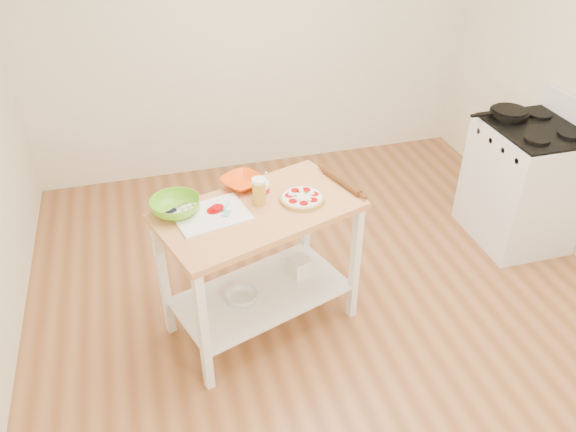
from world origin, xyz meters
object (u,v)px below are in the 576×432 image
at_px(yogurt_tub, 262,189).
at_px(shelf_bin, 299,266).
at_px(skillet, 509,113).
at_px(knife, 175,209).
at_px(spatula, 227,209).
at_px(pizza, 302,198).
at_px(orange_bowl, 242,182).
at_px(rolling_pin, 341,181).
at_px(prep_island, 260,244).
at_px(shelf_glass_bowl, 242,297).
at_px(green_bowl, 175,206).
at_px(beer_pint, 259,191).
at_px(gas_stove, 523,183).
at_px(cutting_board, 210,214).

height_order(yogurt_tub, shelf_bin, yogurt_tub).
height_order(skillet, knife, skillet).
xyz_separation_m(spatula, yogurt_tub, (0.23, 0.10, 0.03)).
distance_m(pizza, orange_bowl, 0.39).
relative_size(knife, rolling_pin, 0.67).
relative_size(orange_bowl, rolling_pin, 0.67).
relative_size(prep_island, shelf_glass_bowl, 6.37).
bearing_deg(orange_bowl, green_bowl, -156.55).
bearing_deg(skillet, rolling_pin, -157.14).
xyz_separation_m(spatula, beer_pint, (0.20, 0.03, 0.07)).
bearing_deg(orange_bowl, gas_stove, 3.90).
bearing_deg(prep_island, orange_bowl, 98.33).
xyz_separation_m(skillet, shelf_glass_bowl, (-2.18, -0.67, -0.68)).
height_order(prep_island, shelf_glass_bowl, prep_island).
distance_m(prep_island, beer_pint, 0.34).
distance_m(pizza, rolling_pin, 0.30).
bearing_deg(spatula, rolling_pin, -51.05).
bearing_deg(cutting_board, beer_pint, -3.89).
bearing_deg(shelf_bin, beer_pint, -167.28).
height_order(spatula, beer_pint, beer_pint).
distance_m(gas_stove, yogurt_tub, 2.17).
distance_m(prep_island, skillet, 2.16).
distance_m(green_bowl, shelf_glass_bowl, 0.74).
relative_size(prep_island, cutting_board, 2.84).
height_order(spatula, green_bowl, green_bowl).
relative_size(gas_stove, knife, 4.71).
bearing_deg(shelf_glass_bowl, prep_island, 15.99).
bearing_deg(shelf_bin, orange_bowl, 154.38).
xyz_separation_m(orange_bowl, yogurt_tub, (0.09, -0.15, 0.02)).
bearing_deg(yogurt_tub, gas_stove, 8.10).
height_order(beer_pint, rolling_pin, beer_pint).
distance_m(orange_bowl, shelf_glass_bowl, 0.71).
bearing_deg(spatula, green_bowl, 107.02).
xyz_separation_m(yogurt_tub, shelf_glass_bowl, (-0.19, -0.16, -0.66)).
height_order(rolling_pin, shelf_glass_bowl, rolling_pin).
bearing_deg(green_bowl, knife, 115.03).
bearing_deg(shelf_bin, skillet, 16.46).
xyz_separation_m(pizza, knife, (-0.73, 0.08, 0.00)).
bearing_deg(pizza, knife, 173.84).
height_order(gas_stove, rolling_pin, gas_stove).
height_order(prep_island, gas_stove, gas_stove).
xyz_separation_m(skillet, yogurt_tub, (-1.99, -0.51, -0.02)).
relative_size(orange_bowl, beer_pint, 1.44).
distance_m(beer_pint, yogurt_tub, 0.08).
relative_size(spatula, rolling_pin, 0.44).
bearing_deg(pizza, cutting_board, -179.13).
relative_size(pizza, spatula, 1.73).
bearing_deg(rolling_pin, cutting_board, -172.13).
distance_m(skillet, orange_bowl, 2.11).
relative_size(spatula, shelf_bin, 1.25).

